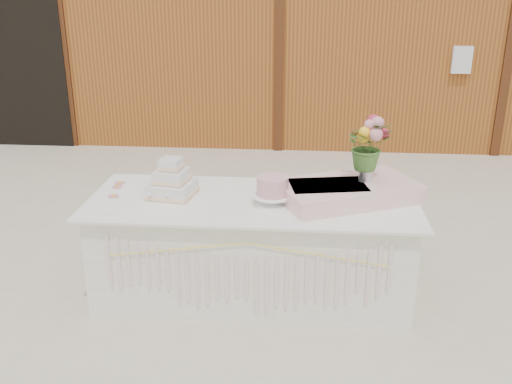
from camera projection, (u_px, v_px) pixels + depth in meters
The scene contains 9 objects.
ground at pixel (253, 292), 4.42m from camera, with size 80.00×80.00×0.00m, color beige.
barn at pixel (285, 19), 9.44m from camera, with size 12.60×4.60×3.30m.
cake_table at pixel (253, 247), 4.28m from camera, with size 2.40×1.00×0.77m.
wedding_cake at pixel (172, 183), 4.20m from camera, with size 0.37×0.37×0.29m.
pink_cake_stand at pixel (272, 189), 4.03m from camera, with size 0.29×0.29×0.21m.
satin_runner at pixel (347, 191), 4.15m from camera, with size 0.98×0.57×0.12m, color beige.
flower_vase at pixel (366, 172), 4.15m from camera, with size 0.10×0.10×0.14m, color silver.
bouquet at pixel (368, 139), 4.06m from camera, with size 0.32×0.28×0.36m, color #43702D.
loose_flowers at pixel (118, 189), 4.33m from camera, with size 0.16×0.38×0.02m, color #D28090, non-canonical shape.
Camera 1 is at (0.36, -3.86, 2.26)m, focal length 40.00 mm.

